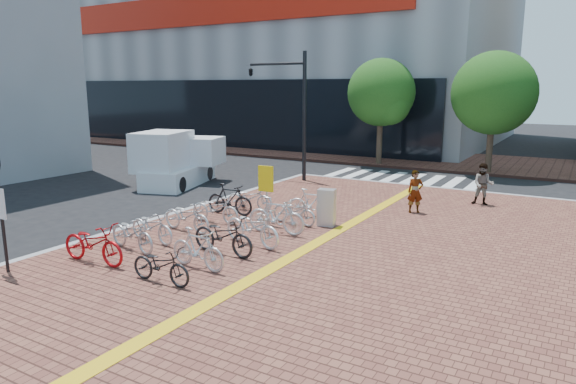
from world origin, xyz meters
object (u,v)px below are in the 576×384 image
Objects in this scene: bike_5 at (230,199)px; bike_11 at (276,216)px; bike_1 at (132,233)px; bike_0 at (93,243)px; pedestrian_b at (483,184)px; bike_9 at (223,235)px; bike_13 at (311,203)px; pedestrian_a at (415,192)px; bike_4 at (215,208)px; bike_7 at (161,265)px; bike_12 at (294,211)px; bike_2 at (152,226)px; bike_3 at (187,216)px; yellow_sign at (266,184)px; utility_box at (327,207)px; bike_8 at (198,249)px; bike_10 at (252,227)px; traffic_light_pole at (279,92)px; bike_6 at (250,198)px; box_truck at (177,160)px.

bike_11 is (2.65, -1.23, 0.02)m from bike_5.
bike_0 is at bearing -172.53° from bike_1.
bike_9 is at bearing -122.51° from pedestrian_b.
pedestrian_a is (2.85, 2.43, 0.27)m from bike_13.
bike_4 is 1.10× the size of bike_13.
bike_13 is 6.81m from pedestrian_b.
bike_7 is at bearing -110.32° from bike_1.
bike_0 is 6.32m from bike_12.
bike_2 is 12.17m from pedestrian_b.
bike_9 is (2.32, 1.00, 0.03)m from bike_1.
yellow_sign is at bearing -36.15° from bike_3.
pedestrian_b is (7.14, 8.41, 0.30)m from bike_3.
utility_box is at bearing -12.30° from bike_9.
bike_3 is at bearing 137.01° from bike_13.
bike_4 reaches higher than bike_12.
pedestrian_b is 0.82× the size of yellow_sign.
bike_12 is at bearing 1.23° from bike_9.
yellow_sign reaches higher than bike_3.
bike_8 is at bearing -70.48° from bike_0.
pedestrian_b reaches higher than bike_9.
bike_2 is 0.99× the size of bike_4.
bike_9 is 0.97× the size of bike_10.
pedestrian_a is at bearing -32.36° from bike_0.
utility_box reaches higher than bike_10.
bike_0 is at bearing -176.74° from bike_3.
bike_3 is 2.39m from bike_5.
bike_10 is 3.05m from utility_box.
bike_0 is 5.68m from yellow_sign.
traffic_light_pole is at bearing 25.89° from bike_11.
bike_6 is 0.29× the size of traffic_light_pole.
bike_7 is 2.36m from bike_9.
bike_8 is at bearing 174.34° from bike_11.
utility_box is at bearing -32.93° from bike_2.
bike_13 is at bearing 143.30° from utility_box.
bike_12 is (2.43, 4.58, -0.05)m from bike_1.
bike_4 is at bearing 168.51° from bike_6.
bike_11 reaches higher than bike_8.
bike_10 reaches higher than bike_13.
bike_11 reaches higher than bike_7.
bike_10 is at bearing -57.95° from bike_2.
pedestrian_a is (2.90, 3.50, 0.32)m from bike_12.
bike_11 reaches higher than bike_9.
bike_1 is 4.52m from yellow_sign.
bike_1 is 1.04× the size of bike_4.
box_truck reaches higher than bike_11.
bike_3 is 3.26m from bike_6.
bike_2 is 3.83m from yellow_sign.
bike_8 is 4.80m from bike_12.
bike_9 is at bearing 11.14° from bike_8.
bike_4 is 1.90m from yellow_sign.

